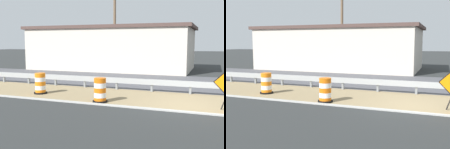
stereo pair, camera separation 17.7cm
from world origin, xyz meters
The scene contains 9 objects.
ground_plane centered at (0.00, 0.00, 0.00)m, with size 160.00×160.00×0.00m, color #2B2D2D.
median_dirt_strip centered at (0.86, 0.00, 0.00)m, with size 4.13×120.00×0.01m, color #8E7A56.
far_lane_asphalt centered at (6.83, 0.00, 0.00)m, with size 7.81×120.00×0.00m, color #4C4C51.
curb_near_edge centered at (-1.30, 0.00, 0.00)m, with size 0.20×120.00×0.11m, color #ADADA8.
guardrail_median centered at (2.69, 1.13, 0.52)m, with size 0.18×45.99×0.71m.
traffic_barrel_nearest centered at (-0.76, 3.83, 0.51)m, with size 0.70×0.70×1.13m.
traffic_barrel_close centered at (0.04, 7.68, 0.51)m, with size 0.70×0.70×1.12m.
roadside_shop_near centered at (14.83, 9.02, 2.19)m, with size 8.80×16.58×4.36m.
utility_pole_near centered at (11.60, 7.66, 4.35)m, with size 0.24×1.80×8.38m.
Camera 1 is at (-12.07, -1.06, 2.74)m, focal length 43.43 mm.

